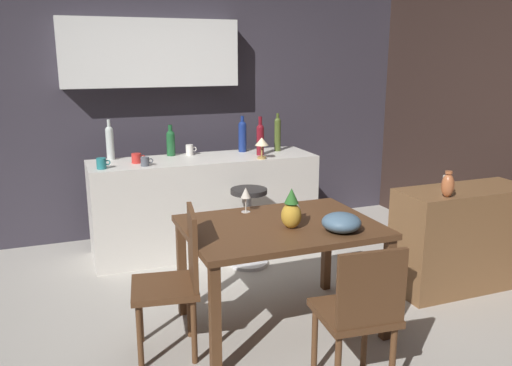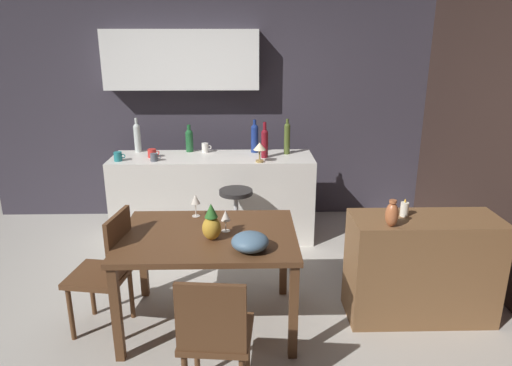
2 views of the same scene
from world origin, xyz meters
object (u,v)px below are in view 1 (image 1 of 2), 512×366
(wine_glass_left, at_px, (246,193))
(wine_bottle_ruby, at_px, (260,138))
(cup_teal, at_px, (102,163))
(pillar_candle_tall, at_px, (447,182))
(chair_by_doorway, at_px, (360,312))
(sideboard_cabinet, at_px, (462,238))
(wine_bottle_green, at_px, (171,141))
(dining_table, at_px, (280,236))
(cup_white, at_px, (190,150))
(vase_copper, at_px, (448,185))
(cup_slate, at_px, (145,162))
(wine_glass_right, at_px, (295,204))
(chair_near_window, at_px, (176,278))
(bar_stool, at_px, (249,225))
(counter_lamp, at_px, (262,143))
(wine_bottle_clear, at_px, (110,141))
(wine_bottle_cobalt, at_px, (242,135))
(pineapple_centerpiece, at_px, (291,211))
(cup_red, at_px, (137,158))
(fruit_bowl, at_px, (341,222))

(wine_glass_left, bearing_deg, wine_bottle_ruby, 64.21)
(wine_glass_left, distance_m, cup_teal, 1.42)
(pillar_candle_tall, bearing_deg, chair_by_doorway, -144.94)
(sideboard_cabinet, distance_m, wine_bottle_green, 2.70)
(dining_table, height_order, wine_bottle_green, wine_bottle_green)
(cup_white, bearing_deg, pillar_candle_tall, -46.39)
(vase_copper, bearing_deg, pillar_candle_tall, 50.63)
(cup_slate, bearing_deg, wine_glass_left, -64.47)
(wine_glass_left, bearing_deg, cup_teal, 128.57)
(chair_by_doorway, xyz_separation_m, wine_glass_right, (0.03, 0.89, 0.36))
(chair_near_window, distance_m, wine_glass_right, 0.93)
(wine_bottle_green, bearing_deg, chair_by_doorway, -80.99)
(wine_bottle_ruby, bearing_deg, bar_stool, -121.91)
(chair_by_doorway, distance_m, cup_white, 2.69)
(dining_table, bearing_deg, wine_glass_left, 108.98)
(wine_bottle_green, xyz_separation_m, counter_lamp, (0.75, -0.46, 0.01))
(wine_glass_right, xyz_separation_m, vase_copper, (1.17, -0.12, 0.05))
(chair_by_doorway, distance_m, counter_lamp, 2.31)
(counter_lamp, bearing_deg, bar_stool, -129.30)
(chair_near_window, height_order, wine_bottle_clear, wine_bottle_clear)
(wine_glass_right, bearing_deg, cup_white, 99.23)
(wine_bottle_green, relative_size, wine_bottle_cobalt, 0.83)
(wine_glass_right, bearing_deg, wine_bottle_clear, 119.46)
(pineapple_centerpiece, bearing_deg, dining_table, 109.43)
(wine_bottle_cobalt, bearing_deg, wine_glass_right, -98.09)
(cup_red, bearing_deg, wine_glass_left, -65.41)
(wine_glass_right, relative_size, pineapple_centerpiece, 0.61)
(wine_glass_left, height_order, wine_bottle_green, wine_bottle_green)
(sideboard_cabinet, height_order, chair_near_window, chair_near_window)
(cup_white, xyz_separation_m, pillar_candle_tall, (1.61, -1.69, -0.08))
(bar_stool, relative_size, pineapple_centerpiece, 2.65)
(wine_bottle_clear, bearing_deg, cup_red, -50.81)
(dining_table, height_order, pineapple_centerpiece, pineapple_centerpiece)
(wine_bottle_green, bearing_deg, cup_teal, -150.25)
(chair_by_doorway, bearing_deg, wine_bottle_cobalt, 83.92)
(wine_bottle_cobalt, height_order, counter_lamp, wine_bottle_cobalt)
(pineapple_centerpiece, xyz_separation_m, wine_bottle_cobalt, (0.34, 1.88, 0.21))
(wine_bottle_ruby, relative_size, cup_slate, 3.40)
(cup_white, bearing_deg, wine_glass_left, -88.33)
(wine_bottle_green, xyz_separation_m, cup_white, (0.17, -0.04, -0.08))
(chair_near_window, relative_size, wine_bottle_green, 3.16)
(cup_white, bearing_deg, wine_bottle_cobalt, -0.67)
(cup_red, xyz_separation_m, pillar_candle_tall, (2.14, -1.49, -0.07))
(wine_glass_right, bearing_deg, vase_copper, -6.07)
(chair_by_doorway, distance_m, wine_bottle_ruby, 2.50)
(chair_near_window, relative_size, cup_slate, 8.56)
(cup_teal, distance_m, cup_slate, 0.36)
(cup_teal, bearing_deg, fruit_bowl, -53.00)
(sideboard_cabinet, bearing_deg, wine_glass_right, -179.21)
(chair_by_doorway, distance_m, cup_teal, 2.58)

